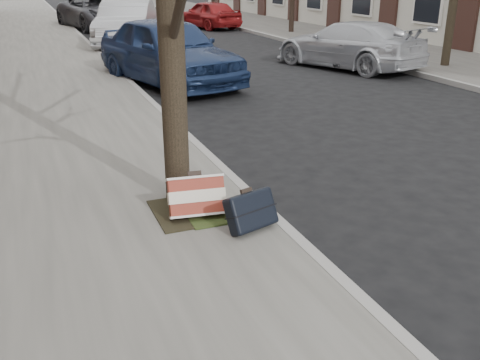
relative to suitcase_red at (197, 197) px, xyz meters
name	(u,v)px	position (x,y,z in m)	size (l,w,h in m)	color
ground	(418,237)	(2.01, -1.07, -0.34)	(120.00, 120.00, 0.00)	black
near_sidewalk	(17,53)	(-1.69, 13.93, -0.28)	(5.00, 70.00, 0.12)	gray
far_sidewalk	(329,38)	(9.81, 13.93, -0.28)	(4.00, 70.00, 0.12)	slate
dirt_patch	(194,210)	(0.01, 0.13, -0.21)	(0.85, 0.85, 0.01)	black
suitcase_red	(197,197)	(0.00, 0.00, 0.00)	(0.57, 0.16, 0.42)	maroon
suitcase_navy	(251,210)	(0.41, -0.49, -0.02)	(0.52, 0.17, 0.37)	black
car_near_front	(169,51)	(1.69, 7.56, 0.44)	(1.85, 4.60, 1.57)	navy
car_near_mid	(127,24)	(2.05, 14.81, 0.45)	(1.67, 4.78, 1.57)	#B5B9BD
car_near_back	(98,12)	(1.94, 21.36, 0.41)	(2.51, 5.44, 1.51)	#333338
car_far_front	(348,45)	(6.84, 7.94, 0.29)	(1.78, 4.38, 1.27)	#B4B7BC
car_far_back	(208,14)	(6.73, 19.77, 0.30)	(1.51, 3.76, 1.28)	maroon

